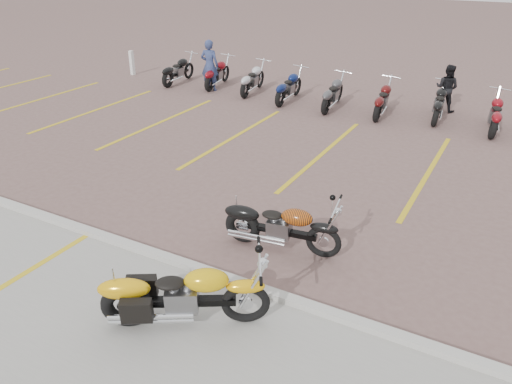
{
  "coord_description": "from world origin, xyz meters",
  "views": [
    {
      "loc": [
        4.36,
        -7.57,
        4.88
      ],
      "look_at": [
        0.3,
        -0.22,
        0.75
      ],
      "focal_mm": 35.0,
      "sensor_mm": 36.0,
      "label": 1
    }
  ],
  "objects_px": {
    "flame_cruiser": "(279,227)",
    "bollard": "(132,63)",
    "yellow_cruiser": "(182,296)",
    "person_a": "(210,65)",
    "person_b": "(447,88)"
  },
  "relations": [
    {
      "from": "bollard",
      "to": "yellow_cruiser",
      "type": "bearing_deg",
      "value": -46.12
    },
    {
      "from": "yellow_cruiser",
      "to": "person_a",
      "type": "bearing_deg",
      "value": 91.09
    },
    {
      "from": "yellow_cruiser",
      "to": "flame_cruiser",
      "type": "xyz_separation_m",
      "value": [
        0.31,
        2.45,
        -0.05
      ]
    },
    {
      "from": "flame_cruiser",
      "to": "person_a",
      "type": "distance_m",
      "value": 11.3
    },
    {
      "from": "yellow_cruiser",
      "to": "person_a",
      "type": "distance_m",
      "value": 13.11
    },
    {
      "from": "yellow_cruiser",
      "to": "person_b",
      "type": "bearing_deg",
      "value": 53.26
    },
    {
      "from": "flame_cruiser",
      "to": "bollard",
      "type": "bearing_deg",
      "value": 133.4
    },
    {
      "from": "person_a",
      "to": "bollard",
      "type": "height_order",
      "value": "person_a"
    },
    {
      "from": "flame_cruiser",
      "to": "person_b",
      "type": "xyz_separation_m",
      "value": [
        1.01,
        10.18,
        0.32
      ]
    },
    {
      "from": "flame_cruiser",
      "to": "bollard",
      "type": "distance_m",
      "value": 14.76
    },
    {
      "from": "yellow_cruiser",
      "to": "person_a",
      "type": "relative_size",
      "value": 1.14
    },
    {
      "from": "person_b",
      "to": "person_a",
      "type": "bearing_deg",
      "value": 21.74
    },
    {
      "from": "person_b",
      "to": "bollard",
      "type": "xyz_separation_m",
      "value": [
        -12.54,
        -0.97,
        -0.26
      ]
    },
    {
      "from": "person_a",
      "to": "person_b",
      "type": "relative_size",
      "value": 1.23
    },
    {
      "from": "flame_cruiser",
      "to": "person_b",
      "type": "relative_size",
      "value": 1.41
    }
  ]
}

